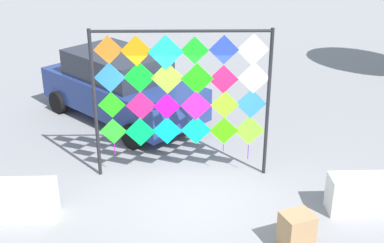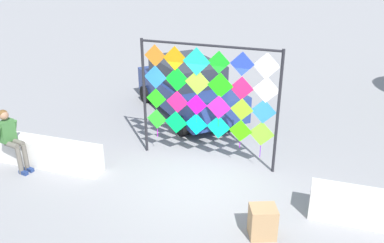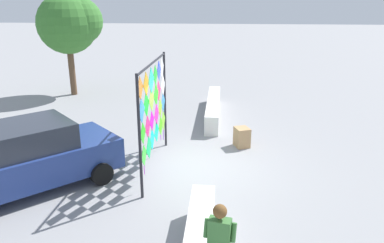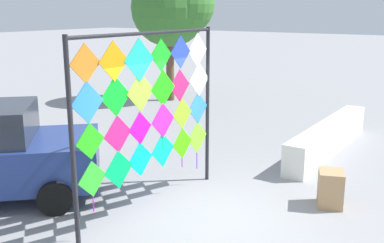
# 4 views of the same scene
# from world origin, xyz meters

# --- Properties ---
(ground) EXTENTS (120.00, 120.00, 0.00)m
(ground) POSITION_xyz_m (0.00, 0.00, 0.00)
(ground) COLOR gray
(plaza_ledge_left) EXTENTS (4.66, 0.49, 0.69)m
(plaza_ledge_left) POSITION_xyz_m (-4.73, -0.32, 0.35)
(plaza_ledge_left) COLOR silver
(plaza_ledge_left) RESTS_ON ground
(kite_display_rack) EXTENTS (3.41, 0.14, 3.01)m
(kite_display_rack) POSITION_xyz_m (-0.16, 1.14, 1.83)
(kite_display_rack) COLOR #232328
(kite_display_rack) RESTS_ON ground
(seated_vendor) EXTENTS (0.71, 0.55, 1.54)m
(seated_vendor) POSITION_xyz_m (-4.48, -0.71, 0.91)
(seated_vendor) COLOR #666056
(seated_vendor) RESTS_ON ground
(parked_car) EXTENTS (4.38, 4.42, 1.69)m
(parked_car) POSITION_xyz_m (-1.65, 4.09, 0.86)
(parked_car) COLOR navy
(parked_car) RESTS_ON ground
(cardboard_box_large) EXTENTS (0.60, 0.56, 0.63)m
(cardboard_box_large) POSITION_xyz_m (1.60, -1.33, 0.31)
(cardboard_box_large) COLOR tan
(cardboard_box_large) RESTS_ON ground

